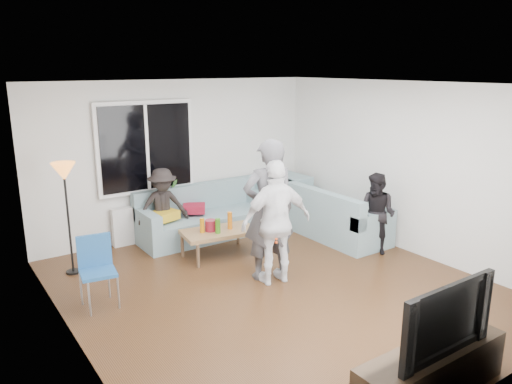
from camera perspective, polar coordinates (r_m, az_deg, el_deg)
floor at (r=6.59m, az=2.28°, el=-11.11°), size 5.00×5.50×0.04m
ceiling at (r=5.95m, az=2.54°, el=12.48°), size 5.00×5.50×0.04m
wall_back at (r=8.47m, az=-8.93°, el=3.90°), size 5.00×0.04×2.60m
wall_front at (r=4.37m, az=24.96°, el=-7.37°), size 5.00×0.04×2.60m
wall_left at (r=5.10m, az=-20.94°, el=-3.90°), size 0.04×5.50×2.60m
wall_right at (r=7.88m, az=17.25°, el=2.64°), size 0.04×5.50×2.60m
window_frame at (r=8.12m, az=-12.58°, el=5.07°), size 1.62×0.06×1.47m
window_glass at (r=8.08m, az=-12.47°, el=5.03°), size 1.50×0.02×1.35m
window_mullion at (r=8.07m, az=-12.44°, el=5.03°), size 0.05×0.03×1.35m
radiator at (r=8.37m, az=-12.01°, el=-3.37°), size 1.30×0.12×0.62m
potted_plant at (r=8.36m, az=-9.61°, el=0.22°), size 0.21×0.18×0.36m
vase at (r=8.20m, az=-12.57°, el=-0.89°), size 0.16×0.16×0.17m
sofa_back_section at (r=8.34m, az=-5.76°, el=-2.34°), size 2.30×0.85×0.85m
sofa_right_section at (r=8.45m, az=8.86°, el=-2.23°), size 2.00×0.85×0.85m
sofa_corner at (r=9.17m, az=2.88°, el=-0.75°), size 0.85×0.85×0.85m
cushion_yellow at (r=7.98m, az=-10.49°, el=-2.66°), size 0.45×0.41×0.14m
cushion_red at (r=8.28m, az=-7.15°, el=-1.89°), size 0.46×0.44×0.13m
coffee_table at (r=7.58m, az=-4.25°, el=-5.85°), size 1.18×0.76×0.40m
pitcher at (r=7.47m, az=-5.26°, el=-3.86°), size 0.17×0.17×0.17m
side_chair at (r=6.21m, az=-17.75°, el=-8.93°), size 0.45×0.45×0.86m
floor_lamp at (r=7.21m, az=-20.82°, el=-2.99°), size 0.32×0.32×1.56m
player_left at (r=6.55m, az=1.50°, el=-2.12°), size 0.81×0.66×1.91m
player_right at (r=6.46m, az=2.36°, el=-3.46°), size 1.04×0.57×1.67m
spectator_right at (r=7.75m, az=13.76°, el=-2.45°), size 0.59×0.69×1.25m
spectator_back at (r=7.99m, az=-10.67°, el=-1.74°), size 0.88×0.59×1.26m
tv_console at (r=4.84m, az=19.54°, el=-18.98°), size 1.60×0.40×0.44m
television at (r=4.57m, az=20.13°, el=-13.22°), size 1.13×0.15×0.65m
bottle_b at (r=7.35m, az=-4.42°, el=-3.92°), size 0.08×0.08×0.23m
bottle_a at (r=7.40m, az=-6.23°, el=-3.87°), size 0.07×0.07×0.22m
bottle_d at (r=7.53m, az=-3.04°, el=-3.29°), size 0.07×0.07×0.27m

